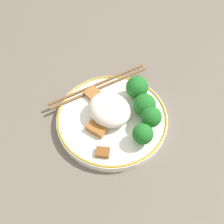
# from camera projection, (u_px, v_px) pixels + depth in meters

# --- Properties ---
(ground_plane) EXTENTS (3.00, 3.00, 0.00)m
(ground_plane) POSITION_uv_depth(u_px,v_px,m) (112.00, 122.00, 0.67)
(ground_plane) COLOR #665B51
(plate) EXTENTS (0.24, 0.24, 0.02)m
(plate) POSITION_uv_depth(u_px,v_px,m) (112.00, 119.00, 0.66)
(plate) COLOR white
(plate) RESTS_ON ground_plane
(rice_mound) EXTENTS (0.09, 0.08, 0.04)m
(rice_mound) POSITION_uv_depth(u_px,v_px,m) (108.00, 111.00, 0.64)
(rice_mound) COLOR white
(rice_mound) RESTS_ON plate
(broccoli_back_left) EXTENTS (0.04, 0.04, 0.05)m
(broccoli_back_left) POSITION_uv_depth(u_px,v_px,m) (143.00, 134.00, 0.60)
(broccoli_back_left) COLOR #72AD4C
(broccoli_back_left) RESTS_ON plate
(broccoli_back_center) EXTENTS (0.04, 0.04, 0.05)m
(broccoli_back_center) POSITION_uv_depth(u_px,v_px,m) (151.00, 117.00, 0.62)
(broccoli_back_center) COLOR #72AD4C
(broccoli_back_center) RESTS_ON plate
(broccoli_back_right) EXTENTS (0.05, 0.05, 0.05)m
(broccoli_back_right) POSITION_uv_depth(u_px,v_px,m) (144.00, 105.00, 0.64)
(broccoli_back_right) COLOR #72AD4C
(broccoli_back_right) RESTS_ON plate
(broccoli_mid_left) EXTENTS (0.05, 0.05, 0.06)m
(broccoli_mid_left) POSITION_uv_depth(u_px,v_px,m) (138.00, 88.00, 0.66)
(broccoli_mid_left) COLOR #72AD4C
(broccoli_mid_left) RESTS_ON plate
(meat_near_front) EXTENTS (0.04, 0.03, 0.01)m
(meat_near_front) POSITION_uv_depth(u_px,v_px,m) (97.00, 129.00, 0.63)
(meat_near_front) COLOR #995B28
(meat_near_front) RESTS_ON plate
(meat_near_left) EXTENTS (0.04, 0.03, 0.01)m
(meat_near_left) POSITION_uv_depth(u_px,v_px,m) (93.00, 94.00, 0.68)
(meat_near_left) COLOR #9E6633
(meat_near_left) RESTS_ON plate
(meat_near_right) EXTENTS (0.03, 0.04, 0.01)m
(meat_near_right) POSITION_uv_depth(u_px,v_px,m) (116.00, 106.00, 0.66)
(meat_near_right) COLOR brown
(meat_near_right) RESTS_ON plate
(meat_near_back) EXTENTS (0.03, 0.03, 0.01)m
(meat_near_back) POSITION_uv_depth(u_px,v_px,m) (103.00, 152.00, 0.60)
(meat_near_back) COLOR brown
(meat_near_back) RESTS_ON plate
(chopsticks) EXTENTS (0.09, 0.23, 0.01)m
(chopsticks) POSITION_uv_depth(u_px,v_px,m) (99.00, 86.00, 0.70)
(chopsticks) COLOR brown
(chopsticks) RESTS_ON plate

